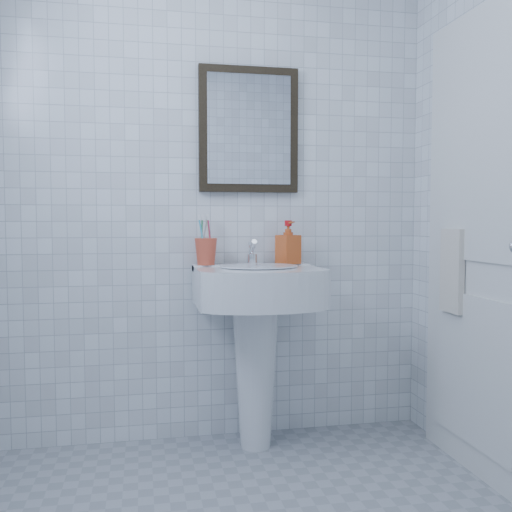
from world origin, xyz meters
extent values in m
cube|color=silver|center=(0.00, 1.20, 1.25)|extent=(2.20, 0.02, 2.50)
cone|color=white|center=(0.19, 1.01, 0.36)|extent=(0.23, 0.23, 0.72)
cube|color=white|center=(0.19, 0.96, 0.79)|extent=(0.58, 0.41, 0.18)
cube|color=white|center=(0.19, 1.12, 0.87)|extent=(0.58, 0.10, 0.03)
cylinder|color=silver|center=(0.19, 0.93, 0.89)|extent=(0.36, 0.36, 0.01)
cylinder|color=silver|center=(0.19, 1.09, 0.91)|extent=(0.05, 0.05, 0.05)
cylinder|color=silver|center=(0.19, 1.08, 0.97)|extent=(0.03, 0.10, 0.08)
cylinder|color=silver|center=(0.19, 1.11, 0.95)|extent=(0.03, 0.05, 0.09)
imported|color=#BE4112|center=(0.37, 1.09, 0.99)|extent=(0.13, 0.13, 0.21)
cube|color=black|center=(0.19, 1.18, 1.55)|extent=(0.50, 0.04, 0.62)
cube|color=silver|center=(0.19, 1.16, 1.55)|extent=(0.42, 0.00, 0.54)
cube|color=silver|center=(1.08, 0.55, 1.00)|extent=(0.04, 0.80, 2.00)
torus|color=silver|center=(1.06, 0.70, 1.05)|extent=(0.01, 0.18, 0.18)
cube|color=beige|center=(1.04, 0.70, 0.87)|extent=(0.03, 0.16, 0.38)
camera|label=1|loc=(-0.34, -1.64, 1.10)|focal=40.00mm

